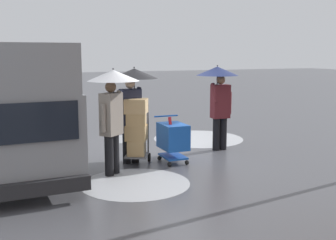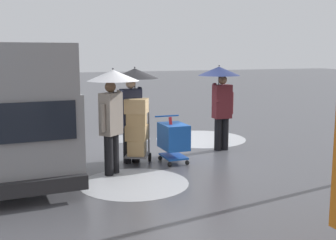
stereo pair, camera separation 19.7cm
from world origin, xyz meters
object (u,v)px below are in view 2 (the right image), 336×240
at_px(pedestrian_pink_side, 133,92).
at_px(hand_dolly_boxes, 137,127).
at_px(cargo_van_parked_right, 12,115).
at_px(pedestrian_black_side, 220,88).
at_px(shopping_cart_vendor, 173,138).
at_px(pedestrian_white_side, 112,96).

bearing_deg(pedestrian_pink_side, hand_dolly_boxes, 92.31).
distance_m(cargo_van_parked_right, pedestrian_pink_side, 2.58).
xyz_separation_m(cargo_van_parked_right, pedestrian_black_side, (-4.91, -0.06, 0.39)).
height_order(hand_dolly_boxes, pedestrian_pink_side, pedestrian_pink_side).
relative_size(shopping_cart_vendor, pedestrian_black_side, 0.49).
xyz_separation_m(hand_dolly_boxes, pedestrian_pink_side, (0.01, -0.21, 0.75)).
relative_size(cargo_van_parked_right, pedestrian_white_side, 2.51).
xyz_separation_m(shopping_cart_vendor, pedestrian_pink_side, (0.82, -0.34, 1.02)).
relative_size(cargo_van_parked_right, shopping_cart_vendor, 5.17).
bearing_deg(pedestrian_black_side, cargo_van_parked_right, 0.70).
bearing_deg(hand_dolly_boxes, pedestrian_pink_side, -87.69).
bearing_deg(cargo_van_parked_right, pedestrian_pink_side, 173.33).
bearing_deg(pedestrian_pink_side, pedestrian_white_side, 46.51).
xyz_separation_m(pedestrian_black_side, pedestrian_white_side, (3.04, 1.05, 0.01)).
bearing_deg(cargo_van_parked_right, pedestrian_white_side, 152.11).
relative_size(shopping_cart_vendor, hand_dolly_boxes, 0.71).
bearing_deg(pedestrian_pink_side, shopping_cart_vendor, 157.41).
bearing_deg(pedestrian_white_side, pedestrian_pink_side, -133.49).
bearing_deg(cargo_van_parked_right, hand_dolly_boxes, 168.71).
relative_size(hand_dolly_boxes, pedestrian_black_side, 0.68).
distance_m(shopping_cart_vendor, pedestrian_white_side, 1.83).
relative_size(shopping_cart_vendor, pedestrian_white_side, 0.49).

